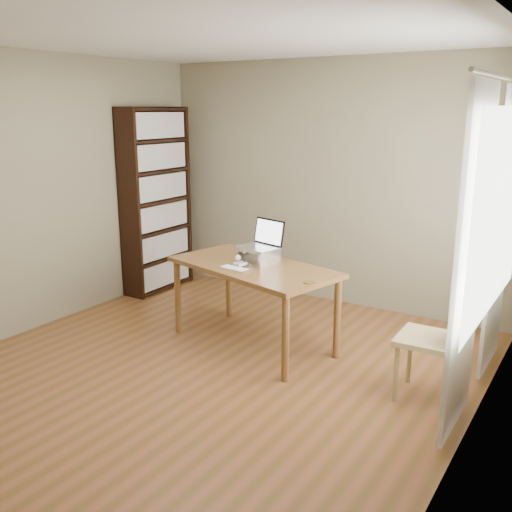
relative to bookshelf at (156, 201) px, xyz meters
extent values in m
cube|color=brown|center=(1.83, -1.55, -1.06)|extent=(4.00, 4.50, 0.02)
cube|color=silver|center=(1.83, -1.55, 1.56)|extent=(4.00, 4.50, 0.02)
cube|color=#786B50|center=(1.83, 0.71, 0.25)|extent=(4.00, 0.02, 2.60)
cube|color=#786B50|center=(-0.18, -1.55, 0.25)|extent=(0.02, 4.50, 2.60)
cube|color=#786B50|center=(3.84, -1.55, 0.25)|extent=(0.02, 4.50, 2.60)
cube|color=white|center=(3.81, -0.75, 0.35)|extent=(0.01, 1.80, 1.40)
cube|color=black|center=(-0.01, -0.43, 0.00)|extent=(0.30, 0.04, 2.10)
cube|color=black|center=(-0.01, 0.43, 0.00)|extent=(0.30, 0.04, 2.10)
cube|color=black|center=(-0.15, 0.00, 0.00)|extent=(0.02, 0.90, 2.10)
cube|color=black|center=(-0.01, 0.00, -1.02)|extent=(0.30, 0.84, 0.02)
cube|color=black|center=(0.02, 0.00, -0.85)|extent=(0.20, 0.78, 0.28)
cube|color=black|center=(-0.01, 0.00, -0.68)|extent=(0.30, 0.84, 0.03)
cube|color=black|center=(0.02, 0.00, -0.51)|extent=(0.20, 0.78, 0.28)
cube|color=black|center=(-0.01, 0.00, -0.34)|extent=(0.30, 0.84, 0.02)
cube|color=black|center=(0.02, 0.00, -0.17)|extent=(0.20, 0.78, 0.28)
cube|color=black|center=(-0.01, 0.00, 0.00)|extent=(0.30, 0.84, 0.02)
cube|color=black|center=(0.02, 0.00, 0.17)|extent=(0.20, 0.78, 0.28)
cube|color=black|center=(-0.01, 0.00, 0.34)|extent=(0.30, 0.84, 0.02)
cube|color=black|center=(0.02, 0.00, 0.51)|extent=(0.20, 0.78, 0.28)
cube|color=black|center=(-0.01, 0.00, 0.68)|extent=(0.30, 0.84, 0.02)
cube|color=black|center=(0.02, 0.00, 0.85)|extent=(0.20, 0.78, 0.28)
cube|color=black|center=(-0.01, 0.00, 1.02)|extent=(0.30, 0.84, 0.03)
cube|color=white|center=(3.75, -1.30, 0.10)|extent=(0.03, 0.70, 2.20)
cube|color=white|center=(3.75, -0.20, 0.10)|extent=(0.03, 0.70, 2.20)
cylinder|color=silver|center=(3.75, -0.75, 1.23)|extent=(0.03, 1.90, 0.03)
cube|color=brown|center=(1.85, -0.82, -0.32)|extent=(1.66, 1.10, 0.04)
cylinder|color=brown|center=(1.15, -0.50, -0.70)|extent=(0.06, 0.06, 0.71)
cylinder|color=brown|center=(2.55, -0.50, -0.70)|extent=(0.06, 0.06, 0.71)
cylinder|color=brown|center=(1.15, -1.14, -0.70)|extent=(0.06, 0.06, 0.71)
cylinder|color=brown|center=(2.55, -1.14, -0.70)|extent=(0.06, 0.06, 0.71)
cube|color=silver|center=(1.71, -0.74, -0.24)|extent=(0.03, 0.25, 0.12)
cube|color=silver|center=(2.00, -0.74, -0.24)|extent=(0.03, 0.25, 0.12)
cube|color=silver|center=(1.85, -0.74, -0.17)|extent=(0.32, 0.25, 0.01)
cube|color=silver|center=(1.85, -0.74, -0.16)|extent=(0.39, 0.32, 0.02)
cube|color=black|center=(1.85, -0.60, -0.04)|extent=(0.35, 0.13, 0.23)
cube|color=white|center=(1.85, -0.60, -0.04)|extent=(0.32, 0.11, 0.20)
cube|color=silver|center=(1.80, -1.04, -0.29)|extent=(0.27, 0.14, 0.02)
cube|color=white|center=(1.80, -1.04, -0.28)|extent=(0.25, 0.11, 0.00)
cylinder|color=brown|center=(2.51, -1.02, -0.30)|extent=(0.10, 0.10, 0.01)
ellipsoid|color=#4F463E|center=(1.81, -0.71, -0.23)|extent=(0.19, 0.41, 0.14)
ellipsoid|color=#4F463E|center=(1.81, -0.60, -0.23)|extent=(0.16, 0.17, 0.13)
ellipsoid|color=#4F463E|center=(1.81, -0.90, -0.21)|extent=(0.11, 0.10, 0.10)
ellipsoid|color=silver|center=(1.81, -0.86, -0.25)|extent=(0.10, 0.10, 0.09)
sphere|color=silver|center=(1.81, -0.93, -0.22)|extent=(0.05, 0.05, 0.05)
cone|color=#4F463E|center=(1.79, -0.89, -0.16)|extent=(0.03, 0.04, 0.05)
cone|color=#4F463E|center=(1.84, -0.89, -0.16)|extent=(0.03, 0.04, 0.05)
cylinder|color=silver|center=(1.78, -0.91, -0.28)|extent=(0.03, 0.10, 0.03)
cylinder|color=silver|center=(1.84, -0.91, -0.28)|extent=(0.03, 0.10, 0.03)
cylinder|color=#4F463E|center=(1.90, -0.58, -0.28)|extent=(0.15, 0.22, 0.03)
cube|color=tan|center=(3.46, -0.96, -0.59)|extent=(0.44, 0.44, 0.04)
cylinder|color=tan|center=(3.28, -1.13, -0.82)|extent=(0.04, 0.04, 0.46)
cylinder|color=tan|center=(3.63, -1.13, -0.82)|extent=(0.04, 0.04, 0.46)
cylinder|color=tan|center=(3.28, -0.78, -0.82)|extent=(0.04, 0.04, 0.46)
cylinder|color=tan|center=(3.63, -0.78, -0.82)|extent=(0.04, 0.04, 0.46)
cube|color=tan|center=(3.65, -0.96, -0.34)|extent=(0.04, 0.41, 0.51)
camera|label=1|loc=(4.47, -4.88, 1.04)|focal=40.00mm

